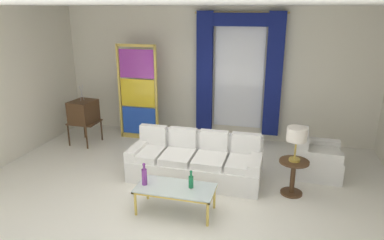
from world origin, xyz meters
TOP-DOWN VIEW (x-y plane):
  - ground_plane at (0.00, 0.00)m, footprint 16.00×16.00m
  - wall_rear at (0.00, 3.06)m, footprint 8.00×0.12m
  - wall_left at (-3.66, 0.60)m, footprint 0.12×7.00m
  - ceiling_slab at (0.00, 0.80)m, footprint 8.00×7.60m
  - curtained_window at (0.59, 2.89)m, footprint 2.00×0.17m
  - couch_white_long at (0.15, 0.79)m, footprint 2.34×0.92m
  - coffee_table at (0.13, -0.40)m, footprint 1.17×0.57m
  - bottle_blue_decanter at (-0.34, -0.44)m, footprint 0.08×0.08m
  - bottle_crystal_tall at (0.36, -0.35)m, footprint 0.07×0.07m
  - vintage_tv at (-2.70, 1.79)m, footprint 0.62×0.64m
  - armchair_white at (2.24, 1.46)m, footprint 0.85×0.85m
  - stained_glass_divider at (-1.63, 2.39)m, footprint 0.95×0.05m
  - peacock_figurine at (-1.15, 1.97)m, footprint 0.44×0.60m
  - round_side_table at (1.84, 0.60)m, footprint 0.48×0.48m
  - table_lamp_brass at (1.84, 0.60)m, footprint 0.32×0.32m

SIDE VIEW (x-z plane):
  - ground_plane at x=0.00m, z-range 0.00..0.00m
  - peacock_figurine at x=-1.15m, z-range -0.03..0.47m
  - armchair_white at x=2.24m, z-range -0.11..0.69m
  - couch_white_long at x=0.15m, z-range -0.12..0.74m
  - round_side_table at x=1.84m, z-range 0.06..0.65m
  - coffee_table at x=0.13m, z-range 0.17..0.58m
  - bottle_crystal_tall at x=0.36m, z-range 0.38..0.66m
  - bottle_blue_decanter at x=-0.34m, z-range 0.38..0.73m
  - vintage_tv at x=-2.70m, z-range 0.06..1.40m
  - table_lamp_brass at x=1.84m, z-range 0.74..1.31m
  - stained_glass_divider at x=-1.63m, z-range -0.04..2.16m
  - wall_rear at x=0.00m, z-range 0.00..3.00m
  - wall_left at x=-3.66m, z-range 0.00..3.00m
  - curtained_window at x=0.59m, z-range 0.39..3.09m
  - ceiling_slab at x=0.00m, z-range 3.00..3.04m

